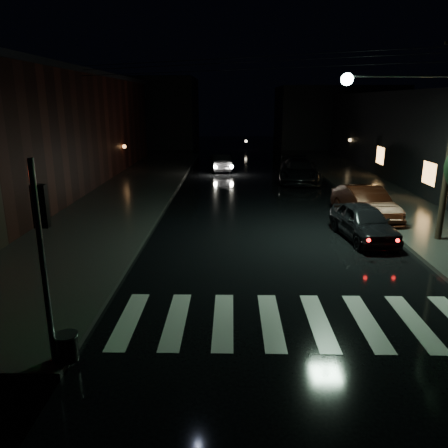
{
  "coord_description": "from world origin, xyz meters",
  "views": [
    {
      "loc": [
        1.39,
        -9.44,
        5.36
      ],
      "look_at": [
        1.16,
        3.84,
        1.6
      ],
      "focal_mm": 35.0,
      "sensor_mm": 36.0,
      "label": 1
    }
  ],
  "objects_px": {
    "parked_car_b": "(365,203)",
    "parked_car_c": "(300,171)",
    "parked_car_d": "(299,171)",
    "oncoming_car": "(220,162)",
    "parked_car_a": "(363,222)"
  },
  "relations": [
    {
      "from": "parked_car_b",
      "to": "parked_car_d",
      "type": "bearing_deg",
      "value": 91.92
    },
    {
      "from": "parked_car_a",
      "to": "parked_car_c",
      "type": "bearing_deg",
      "value": 85.82
    },
    {
      "from": "parked_car_b",
      "to": "oncoming_car",
      "type": "distance_m",
      "value": 16.32
    },
    {
      "from": "oncoming_car",
      "to": "parked_car_c",
      "type": "bearing_deg",
      "value": 131.87
    },
    {
      "from": "parked_car_a",
      "to": "parked_car_d",
      "type": "distance_m",
      "value": 12.69
    },
    {
      "from": "parked_car_b",
      "to": "parked_car_c",
      "type": "relative_size",
      "value": 0.88
    },
    {
      "from": "parked_car_b",
      "to": "parked_car_d",
      "type": "xyz_separation_m",
      "value": [
        -1.66,
        9.66,
        -0.01
      ]
    },
    {
      "from": "parked_car_a",
      "to": "parked_car_b",
      "type": "xyz_separation_m",
      "value": [
        0.94,
        3.01,
        0.06
      ]
    },
    {
      "from": "parked_car_b",
      "to": "parked_car_d",
      "type": "relative_size",
      "value": 0.85
    },
    {
      "from": "parked_car_a",
      "to": "parked_car_b",
      "type": "distance_m",
      "value": 3.16
    },
    {
      "from": "parked_car_a",
      "to": "oncoming_car",
      "type": "height_order",
      "value": "parked_car_a"
    },
    {
      "from": "parked_car_b",
      "to": "oncoming_car",
      "type": "bearing_deg",
      "value": 107.95
    },
    {
      "from": "parked_car_d",
      "to": "oncoming_car",
      "type": "distance_m",
      "value": 7.41
    },
    {
      "from": "parked_car_b",
      "to": "parked_car_d",
      "type": "height_order",
      "value": "parked_car_b"
    },
    {
      "from": "parked_car_a",
      "to": "oncoming_car",
      "type": "bearing_deg",
      "value": 102.32
    }
  ]
}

